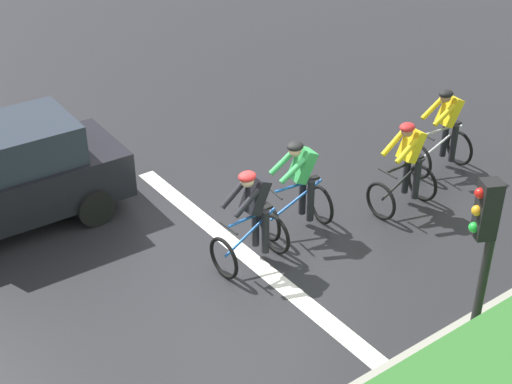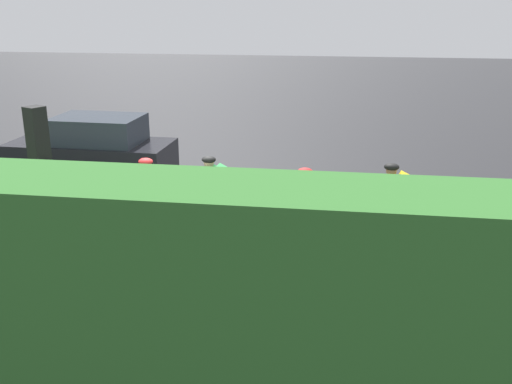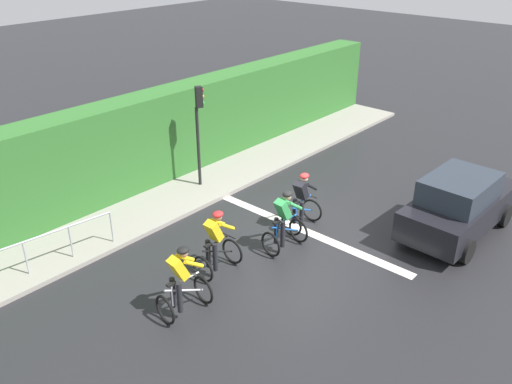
% 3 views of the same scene
% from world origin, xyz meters
% --- Properties ---
extents(ground_plane, '(80.00, 80.00, 0.00)m').
position_xyz_m(ground_plane, '(0.00, 0.00, 0.00)').
color(ground_plane, black).
extents(sidewalk_kerb, '(2.80, 25.72, 0.12)m').
position_xyz_m(sidewalk_kerb, '(4.28, 2.00, 0.06)').
color(sidewalk_kerb, gray).
rests_on(sidewalk_kerb, ground).
extents(stone_wall_low, '(0.44, 25.72, 0.65)m').
position_xyz_m(stone_wall_low, '(5.18, 2.00, 0.32)').
color(stone_wall_low, gray).
rests_on(stone_wall_low, ground).
extents(hedge_wall, '(1.10, 25.72, 2.97)m').
position_xyz_m(hedge_wall, '(5.48, 2.00, 1.49)').
color(hedge_wall, '#2D6628').
rests_on(hedge_wall, ground).
extents(road_marking_stop_line, '(7.00, 0.30, 0.01)m').
position_xyz_m(road_marking_stop_line, '(0.00, -0.05, 0.00)').
color(road_marking_stop_line, silver).
rests_on(road_marking_stop_line, ground).
extents(cyclist_lead, '(0.78, 1.14, 1.66)m').
position_xyz_m(cyclist_lead, '(-0.32, 4.53, 0.80)').
color(cyclist_lead, black).
rests_on(cyclist_lead, ground).
extents(cyclist_second, '(0.69, 1.09, 1.66)m').
position_xyz_m(cyclist_second, '(0.23, 2.97, 0.80)').
color(cyclist_second, black).
rests_on(cyclist_second, ground).
extents(cyclist_mid, '(0.79, 1.15, 1.66)m').
position_xyz_m(cyclist_mid, '(-0.32, 1.07, 0.80)').
color(cyclist_mid, black).
rests_on(cyclist_mid, ground).
extents(cyclist_fourth, '(0.74, 1.11, 1.66)m').
position_xyz_m(cyclist_fourth, '(-0.01, -0.09, 0.80)').
color(cyclist_fourth, black).
rests_on(cyclist_fourth, ground).
extents(car_black, '(1.98, 4.15, 1.76)m').
position_xyz_m(car_black, '(-3.34, -2.74, 0.87)').
color(car_black, black).
rests_on(car_black, ground).
extents(traffic_light_near_crossing, '(0.27, 0.29, 3.34)m').
position_xyz_m(traffic_light_near_crossing, '(3.99, -0.06, 2.22)').
color(traffic_light_near_crossing, black).
rests_on(traffic_light_near_crossing, ground).
extents(pedestrian_railing_kerbside, '(0.47, 3.35, 1.03)m').
position_xyz_m(pedestrian_railing_kerbside, '(3.38, 5.58, 0.78)').
color(pedestrian_railing_kerbside, '#999EA3').
rests_on(pedestrian_railing_kerbside, ground).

